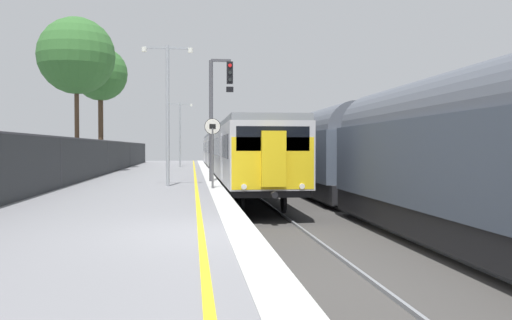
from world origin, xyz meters
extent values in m
cube|color=gray|center=(-2.50, 0.00, -0.50)|extent=(6.40, 110.00, 1.00)
cube|color=silver|center=(0.40, 0.00, 0.01)|extent=(0.60, 110.00, 0.01)
cube|color=yellow|center=(-0.35, 0.00, 0.01)|extent=(0.12, 110.00, 0.01)
cube|color=gray|center=(1.38, 0.00, -0.96)|extent=(0.07, 110.00, 0.08)
cube|color=gray|center=(2.82, 0.00, -0.96)|extent=(0.07, 110.00, 0.08)
cube|color=gray|center=(5.38, 0.00, -0.96)|extent=(0.07, 110.00, 0.08)
cube|color=#B7B7BC|center=(2.10, 17.92, 1.27)|extent=(2.80, 20.21, 2.30)
cube|color=black|center=(2.10, 17.92, -0.01)|extent=(2.64, 19.61, 0.25)
cube|color=gray|center=(2.10, 17.92, 2.54)|extent=(2.68, 20.21, 0.24)
cube|color=black|center=(0.69, 17.92, 1.57)|extent=(0.02, 18.61, 0.84)
cube|color=silver|center=(0.69, 12.86, 1.17)|extent=(0.03, 1.10, 1.90)
cube|color=silver|center=(0.69, 22.97, 1.17)|extent=(0.03, 1.10, 1.90)
cylinder|color=black|center=(1.32, 10.41, -0.50)|extent=(0.12, 0.84, 0.84)
cylinder|color=black|center=(2.88, 10.41, -0.50)|extent=(0.12, 0.84, 0.84)
cylinder|color=black|center=(1.32, 25.43, -0.50)|extent=(0.12, 0.84, 0.84)
cylinder|color=black|center=(2.88, 25.43, -0.50)|extent=(0.12, 0.84, 0.84)
cube|color=#B7B7BC|center=(2.10, 38.73, 1.27)|extent=(2.80, 20.21, 2.30)
cube|color=black|center=(2.10, 38.73, -0.01)|extent=(2.64, 19.61, 0.25)
cube|color=gray|center=(2.10, 38.73, 2.54)|extent=(2.68, 20.21, 0.24)
cube|color=black|center=(0.69, 38.73, 1.57)|extent=(0.02, 18.61, 0.84)
cube|color=silver|center=(0.69, 33.68, 1.17)|extent=(0.03, 1.10, 1.90)
cube|color=silver|center=(0.69, 43.79, 1.17)|extent=(0.03, 1.10, 1.90)
cylinder|color=black|center=(1.32, 31.23, -0.50)|extent=(0.12, 0.84, 0.84)
cylinder|color=black|center=(2.88, 31.23, -0.50)|extent=(0.12, 0.84, 0.84)
cylinder|color=black|center=(1.32, 46.24, -0.50)|extent=(0.12, 0.84, 0.84)
cylinder|color=black|center=(2.88, 46.24, -0.50)|extent=(0.12, 0.84, 0.84)
cube|color=yellow|center=(2.10, 7.85, 1.02)|extent=(2.70, 0.10, 1.70)
cube|color=black|center=(2.10, 7.84, 1.82)|extent=(2.40, 0.08, 0.80)
cube|color=yellow|center=(2.10, 7.71, 1.17)|extent=(0.80, 0.24, 1.80)
cylinder|color=white|center=(1.15, 7.79, 0.27)|extent=(0.18, 0.06, 0.18)
cylinder|color=white|center=(3.05, 7.79, 0.27)|extent=(0.18, 0.06, 0.18)
cylinder|color=black|center=(2.10, 7.56, 0.02)|extent=(0.20, 0.35, 0.20)
cube|color=black|center=(2.10, 38.73, 2.79)|extent=(0.60, 0.90, 0.20)
cube|color=#232326|center=(6.10, 2.94, -0.38)|extent=(2.30, 14.96, 0.79)
cube|color=#4C5666|center=(6.10, 2.94, 1.14)|extent=(2.60, 14.16, 2.23)
cylinder|color=#515660|center=(6.10, 2.94, 2.25)|extent=(2.39, 13.76, 2.39)
cylinder|color=black|center=(5.32, 8.42, -0.50)|extent=(0.12, 0.84, 0.84)
cylinder|color=black|center=(6.88, 8.42, -0.50)|extent=(0.12, 0.84, 0.84)
cube|color=#232326|center=(6.10, 18.70, -0.38)|extent=(2.30, 14.96, 0.79)
cube|color=#4C5666|center=(6.10, 18.70, 1.14)|extent=(2.60, 14.16, 2.23)
cylinder|color=#515660|center=(6.10, 18.70, 2.25)|extent=(2.39, 13.76, 2.39)
cylinder|color=black|center=(5.32, 13.22, -0.50)|extent=(0.12, 0.84, 0.84)
cylinder|color=black|center=(6.88, 13.22, -0.50)|extent=(0.12, 0.84, 0.84)
cylinder|color=black|center=(5.32, 24.19, -0.50)|extent=(0.12, 0.84, 0.84)
cylinder|color=black|center=(6.88, 24.19, -0.50)|extent=(0.12, 0.84, 0.84)
cylinder|color=#47474C|center=(0.35, 15.17, 2.73)|extent=(0.18, 0.18, 5.46)
cube|color=#47474C|center=(0.80, 15.17, 5.46)|extent=(0.90, 0.12, 0.12)
cube|color=black|center=(1.20, 15.17, 4.91)|extent=(0.28, 0.20, 1.00)
cylinder|color=red|center=(1.20, 15.05, 5.23)|extent=(0.16, 0.04, 0.16)
cylinder|color=black|center=(1.20, 15.05, 4.91)|extent=(0.16, 0.04, 0.16)
cylinder|color=black|center=(1.20, 15.05, 4.59)|extent=(0.16, 0.04, 0.16)
cube|color=black|center=(1.20, 15.17, 4.16)|extent=(0.32, 0.16, 0.24)
cylinder|color=#59595B|center=(0.25, 10.68, 1.13)|extent=(0.08, 0.08, 2.26)
cylinder|color=black|center=(0.25, 10.67, 2.31)|extent=(0.59, 0.02, 0.59)
cylinder|color=silver|center=(0.25, 10.66, 2.31)|extent=(0.56, 0.02, 0.56)
cube|color=black|center=(0.25, 10.65, 2.31)|extent=(0.24, 0.01, 0.18)
cylinder|color=#93999E|center=(-1.46, 12.19, 2.78)|extent=(0.14, 0.14, 5.55)
cube|color=#93999E|center=(-1.01, 12.19, 5.45)|extent=(0.90, 0.08, 0.08)
cylinder|color=silver|center=(-0.56, 12.19, 5.37)|extent=(0.20, 0.20, 0.18)
cube|color=#93999E|center=(-1.91, 12.19, 5.45)|extent=(0.90, 0.08, 0.08)
cylinder|color=silver|center=(-2.36, 12.19, 5.37)|extent=(0.20, 0.20, 0.18)
cylinder|color=#93999E|center=(-1.46, 34.56, 2.55)|extent=(0.14, 0.14, 5.10)
cube|color=#93999E|center=(-1.01, 34.56, 5.00)|extent=(0.90, 0.08, 0.08)
cylinder|color=silver|center=(-0.56, 34.56, 4.92)|extent=(0.20, 0.20, 0.18)
cube|color=#93999E|center=(-1.91, 34.56, 5.00)|extent=(0.90, 0.08, 0.08)
cylinder|color=silver|center=(-2.36, 34.56, 4.92)|extent=(0.20, 0.20, 0.18)
cylinder|color=#38383D|center=(-5.45, 11.69, 0.96)|extent=(0.07, 0.07, 1.93)
cylinder|color=#38383D|center=(-5.45, 23.38, 0.96)|extent=(0.07, 0.07, 1.93)
cylinder|color=#38383D|center=(-5.45, 35.06, 0.96)|extent=(0.07, 0.07, 1.93)
cylinder|color=#38383D|center=(-5.45, 46.75, 0.96)|extent=(0.07, 0.07, 1.93)
cylinder|color=#473323|center=(-7.66, 25.73, 2.97)|extent=(0.28, 0.28, 5.95)
sphere|color=#33662D|center=(-7.66, 25.73, 7.26)|extent=(4.77, 4.77, 4.77)
sphere|color=#33662D|center=(-7.40, 25.45, 6.66)|extent=(3.16, 3.16, 3.16)
cylinder|color=#473323|center=(-7.22, 32.05, 2.95)|extent=(0.37, 0.37, 5.89)
sphere|color=#33662D|center=(-7.22, 32.05, 6.98)|extent=(3.96, 3.96, 3.96)
sphere|color=#33662D|center=(-7.42, 32.60, 6.49)|extent=(2.54, 2.54, 2.54)
camera|label=1|loc=(-0.50, -9.87, 1.53)|focal=38.78mm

